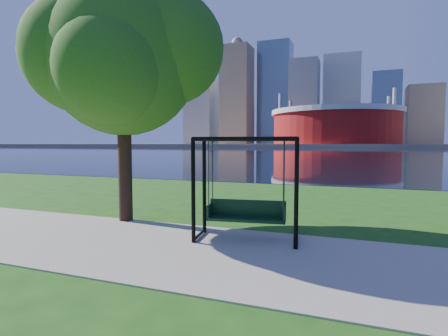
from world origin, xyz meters
The scene contains 8 objects.
ground centered at (0.00, 0.00, 0.00)m, with size 900.00×900.00×0.00m, color #1E5114.
path centered at (0.00, -0.50, 0.01)m, with size 120.00×4.00×0.03m, color #9E937F.
river centered at (0.00, 102.00, 0.01)m, with size 900.00×180.00×0.02m, color black.
far_bank centered at (0.00, 306.00, 1.00)m, with size 900.00×228.00×2.00m, color #937F60.
stadium centered at (-10.00, 235.00, 14.23)m, with size 83.00×83.00×32.00m.
skyline centered at (-4.27, 319.39, 35.89)m, with size 392.00×66.00×96.50m.
swing centered at (0.30, 0.63, 1.16)m, with size 2.46×1.34×2.40m.
park_tree centered at (-3.63, 1.44, 4.72)m, with size 5.47×4.94×6.80m.
Camera 1 is at (2.61, -6.99, 2.25)m, focal length 28.00 mm.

